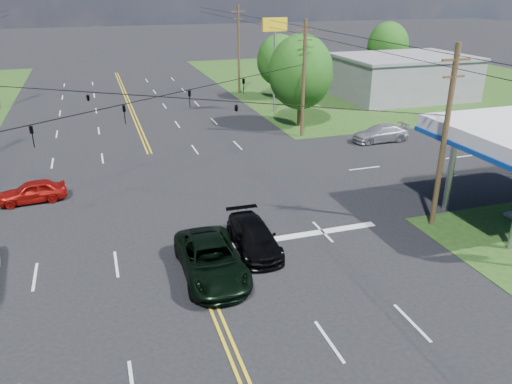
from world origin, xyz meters
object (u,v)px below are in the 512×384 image
object	(u,v)px
pole_se	(445,137)
tree_far_r	(388,46)
retail_ne	(403,78)
tree_right_b	(279,60)
pole_right_far	(239,49)
pole_ne	(304,78)
suv_black	(254,237)
tree_right_a	(301,72)
pickup_dkgreen	(211,260)

from	to	relation	value
pole_se	tree_far_r	world-z (taller)	pole_se
retail_ne	tree_right_b	world-z (taller)	tree_right_b
pole_right_far	pole_se	bearing A→B (deg)	-90.00
tree_right_b	pole_ne	bearing A→B (deg)	-103.13
tree_far_r	suv_black	bearing A→B (deg)	-128.75
tree_right_a	suv_black	size ratio (longest dim) A/B	1.72
tree_right_b	suv_black	distance (m)	35.49
tree_right_b	tree_right_a	bearing A→B (deg)	-101.77
pole_ne	suv_black	xyz separation A→B (m)	(-10.00, -17.63, -4.23)
retail_ne	tree_right_a	distance (m)	18.09
pole_se	pole_right_far	size ratio (longest dim) A/B	0.95
tree_right_a	pickup_dkgreen	xyz separation A→B (m)	(-13.50, -22.29, -4.08)
retail_ne	tree_far_r	bearing A→B (deg)	68.20
tree_far_r	pole_se	bearing A→B (deg)	-118.30
retail_ne	pole_se	bearing A→B (deg)	-120.38
tree_right_b	tree_far_r	bearing A→B (deg)	18.92
pole_right_far	tree_far_r	xyz separation A→B (m)	(21.00, 2.00, -0.62)
tree_right_a	tree_right_b	world-z (taller)	tree_right_a
tree_far_r	retail_ne	bearing A→B (deg)	-111.80
pole_ne	suv_black	size ratio (longest dim) A/B	2.00
tree_right_b	tree_far_r	world-z (taller)	tree_far_r
pole_se	retail_ne	bearing A→B (deg)	59.62
pole_se	pickup_dkgreen	world-z (taller)	pole_se
pole_ne	pickup_dkgreen	xyz separation A→B (m)	(-12.50, -19.29, -4.13)
tree_right_b	pickup_dkgreen	size ratio (longest dim) A/B	1.25
retail_ne	tree_right_a	bearing A→B (deg)	-153.43
tree_far_r	suv_black	world-z (taller)	tree_far_r
tree_far_r	tree_right_a	bearing A→B (deg)	-138.01
suv_black	pole_se	bearing A→B (deg)	-0.69
pickup_dkgreen	pole_se	bearing A→B (deg)	6.66
pole_ne	tree_right_a	distance (m)	3.16
retail_ne	tree_right_a	size ratio (longest dim) A/B	1.71
tree_right_a	tree_far_r	size ratio (longest dim) A/B	1.07
retail_ne	tree_right_b	xyz separation A→B (m)	(-13.50, 4.00, 2.02)
pole_se	suv_black	world-z (taller)	pole_se
pickup_dkgreen	suv_black	distance (m)	3.00
tree_right_a	suv_black	xyz separation A→B (m)	(-11.00, -20.63, -4.18)
pole_se	pickup_dkgreen	xyz separation A→B (m)	(-12.50, -1.29, -4.13)
pole_se	pole_ne	distance (m)	18.00
pole_right_far	tree_far_r	bearing A→B (deg)	5.44
retail_ne	pole_ne	world-z (taller)	pole_ne
pole_ne	suv_black	distance (m)	20.70
retail_ne	pole_ne	size ratio (longest dim) A/B	1.47
suv_black	tree_far_r	bearing A→B (deg)	52.69
retail_ne	pole_se	world-z (taller)	pole_se
retail_ne	pole_se	distance (m)	33.72
retail_ne	pickup_dkgreen	bearing A→B (deg)	-134.24
pole_ne	tree_far_r	distance (m)	29.70
tree_right_a	pickup_dkgreen	size ratio (longest dim) A/B	1.44
pole_ne	tree_right_b	bearing A→B (deg)	76.87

